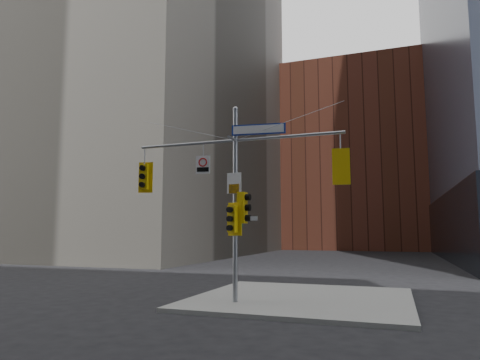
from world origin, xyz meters
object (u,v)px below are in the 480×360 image
Objects in this scene: traffic_light_east_arm at (341,167)px; traffic_light_pole_front at (233,219)px; street_sign_blade at (258,129)px; traffic_light_west_arm at (144,177)px; signal_assembly at (235,183)px; traffic_light_pole_side at (244,208)px; regulatory_sign_arm at (203,164)px.

traffic_light_east_arm is 4.20m from traffic_light_pole_front.
traffic_light_west_arm is at bearing 172.20° from street_sign_blade.
street_sign_blade is (0.90, 0.00, 1.93)m from signal_assembly.
street_sign_blade is at bearing -10.25° from traffic_light_west_arm.
traffic_light_east_arm is at bearing 0.02° from signal_assembly.
traffic_light_pole_side is at bearing 51.94° from traffic_light_pole_front.
traffic_light_pole_side is 2.92m from street_sign_blade.
signal_assembly reaches higher than regulatory_sign_arm.
traffic_light_pole_front is at bearing -14.26° from traffic_light_west_arm.
signal_assembly reaches higher than traffic_light_east_arm.
street_sign_blade is (0.58, -0.00, 2.86)m from traffic_light_pole_side.
traffic_light_east_arm is (3.82, 0.00, 0.38)m from signal_assembly.
traffic_light_east_arm is at bearing 16.20° from traffic_light_pole_front.
street_sign_blade reaches higher than traffic_light_west_arm.
traffic_light_east_arm is 3.31m from street_sign_blade.
traffic_light_east_arm is 1.09× the size of traffic_light_pole_side.
signal_assembly is 7.07× the size of traffic_light_pole_side.
signal_assembly is at bearing 172.54° from street_sign_blade.
regulatory_sign_arm is (-1.30, 0.25, 2.09)m from traffic_light_pole_front.
traffic_light_west_arm is 7.71m from traffic_light_east_arm.
traffic_light_west_arm is 4.26m from traffic_light_pole_front.
traffic_light_west_arm is 1.00× the size of traffic_light_east_arm.
street_sign_blade is at bearing -7.66° from traffic_light_east_arm.
signal_assembly reaches higher than street_sign_blade.
traffic_light_east_arm is 1.78× the size of regulatory_sign_arm.
traffic_light_west_arm is 0.62× the size of street_sign_blade.
traffic_light_east_arm is (7.71, -0.01, 0.00)m from traffic_light_west_arm.
street_sign_blade reaches higher than traffic_light_pole_side.
traffic_light_east_arm is at bearing -7.35° from regulatory_sign_arm.
signal_assembly is at bearing -6.70° from regulatory_sign_arm.
signal_assembly is 6.48× the size of traffic_light_west_arm.
traffic_light_east_arm is 0.62× the size of street_sign_blade.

